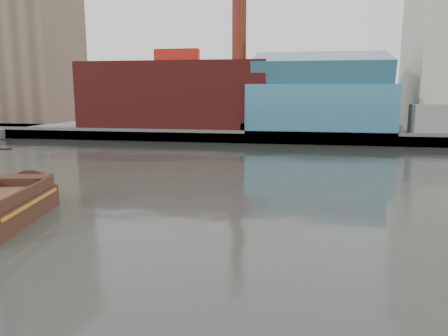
# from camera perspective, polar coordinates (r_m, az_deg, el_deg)

# --- Properties ---
(ground) EXTENTS (400.00, 400.00, 0.00)m
(ground) POSITION_cam_1_polar(r_m,az_deg,el_deg) (29.47, -4.01, -11.19)
(ground) COLOR #292C27
(ground) RESTS_ON ground
(promenade_far) EXTENTS (220.00, 60.00, 2.00)m
(promenade_far) POSITION_cam_1_polar(r_m,az_deg,el_deg) (119.18, 7.02, 5.32)
(promenade_far) COLOR slate
(promenade_far) RESTS_ON ground
(seawall) EXTENTS (220.00, 1.00, 2.60)m
(seawall) POSITION_cam_1_polar(r_m,az_deg,el_deg) (89.85, 5.90, 4.01)
(seawall) COLOR #4C4C49
(seawall) RESTS_ON ground
(skyline) EXTENTS (149.00, 45.00, 62.00)m
(skyline) POSITION_cam_1_polar(r_m,az_deg,el_deg) (112.03, 9.83, 17.03)
(skyline) COLOR brown
(skyline) RESTS_ON promenade_far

